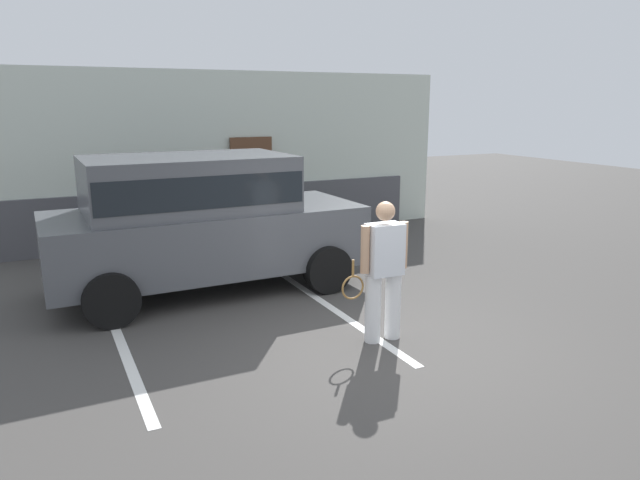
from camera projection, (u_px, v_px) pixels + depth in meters
ground_plane at (378, 346)px, 6.92m from camera, size 40.00×40.00×0.00m
parking_stripe_0 at (120, 340)px, 7.07m from camera, size 0.12×4.40×0.01m
parking_stripe_1 at (329, 306)px, 8.27m from camera, size 0.12×4.40×0.01m
house_frontage at (219, 161)px, 12.12m from camera, size 10.33×0.40×3.43m
parked_suv at (199, 217)px, 8.72m from camera, size 4.63×2.22×2.05m
tennis_player_man at (383, 270)px, 6.92m from camera, size 0.89×0.26×1.69m
potted_plant_by_porch at (334, 217)px, 12.27m from camera, size 0.62×0.62×0.82m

